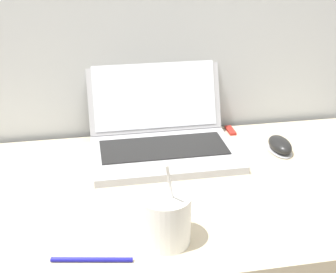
{
  "coord_description": "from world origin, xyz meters",
  "views": [
    {
      "loc": [
        -0.18,
        -0.63,
        1.32
      ],
      "look_at": [
        0.01,
        0.43,
        0.82
      ],
      "focal_mm": 50.0,
      "sensor_mm": 36.0,
      "label": 1
    }
  ],
  "objects_px": {
    "laptop": "(161,132)",
    "usb_stick": "(230,130)",
    "computer_mouse": "(280,145)",
    "pen": "(92,260)",
    "drink_cup": "(166,218)"
  },
  "relations": [
    {
      "from": "laptop",
      "to": "usb_stick",
      "type": "distance_m",
      "value": 0.24
    },
    {
      "from": "computer_mouse",
      "to": "pen",
      "type": "xyz_separation_m",
      "value": [
        -0.53,
        -0.38,
        -0.01
      ]
    },
    {
      "from": "drink_cup",
      "to": "pen",
      "type": "relative_size",
      "value": 1.24
    },
    {
      "from": "pen",
      "to": "drink_cup",
      "type": "bearing_deg",
      "value": 14.35
    },
    {
      "from": "computer_mouse",
      "to": "pen",
      "type": "distance_m",
      "value": 0.65
    },
    {
      "from": "pen",
      "to": "usb_stick",
      "type": "bearing_deg",
      "value": 50.46
    },
    {
      "from": "laptop",
      "to": "pen",
      "type": "bearing_deg",
      "value": -114.82
    },
    {
      "from": "usb_stick",
      "to": "pen",
      "type": "height_order",
      "value": "pen"
    },
    {
      "from": "drink_cup",
      "to": "usb_stick",
      "type": "bearing_deg",
      "value": 59.55
    },
    {
      "from": "usb_stick",
      "to": "drink_cup",
      "type": "bearing_deg",
      "value": -120.45
    },
    {
      "from": "laptop",
      "to": "computer_mouse",
      "type": "distance_m",
      "value": 0.33
    },
    {
      "from": "laptop",
      "to": "pen",
      "type": "height_order",
      "value": "laptop"
    },
    {
      "from": "laptop",
      "to": "computer_mouse",
      "type": "xyz_separation_m",
      "value": [
        0.32,
        -0.08,
        -0.03
      ]
    },
    {
      "from": "laptop",
      "to": "computer_mouse",
      "type": "bearing_deg",
      "value": -13.36
    },
    {
      "from": "usb_stick",
      "to": "pen",
      "type": "relative_size",
      "value": 0.39
    }
  ]
}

